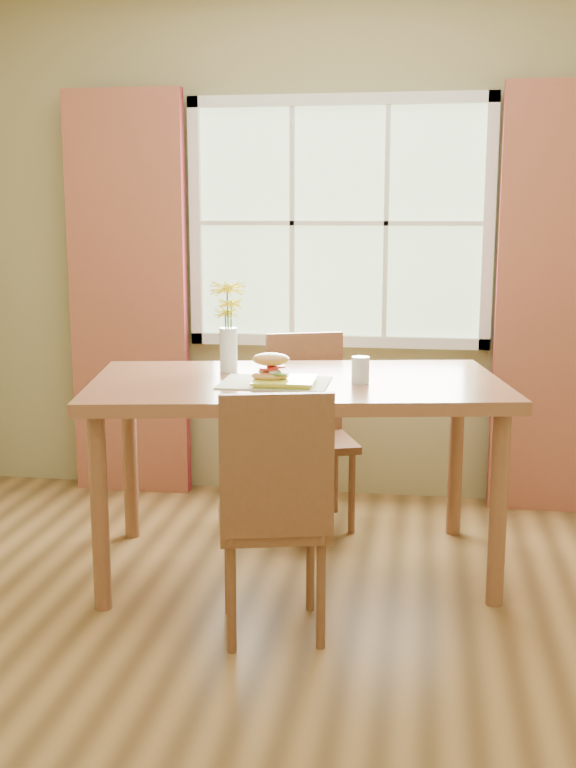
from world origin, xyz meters
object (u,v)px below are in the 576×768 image
(chair_far, at_px, (309,420))
(flower_vase, at_px, (228,317))
(croissant_sandwich, at_px, (271,367))
(water_glass, at_px, (360,371))
(chair_near, at_px, (274,505))
(dining_table, at_px, (297,399))

(chair_far, distance_m, flower_vase, 0.82)
(croissant_sandwich, bearing_deg, chair_far, 77.57)
(water_glass, relative_size, flower_vase, 0.28)
(chair_near, distance_m, flower_vase, 1.07)
(chair_near, bearing_deg, dining_table, 77.53)
(dining_table, bearing_deg, water_glass, -20.31)
(flower_vase, bearing_deg, chair_far, 59.23)
(dining_table, bearing_deg, chair_near, -98.54)
(chair_near, relative_size, croissant_sandwich, 5.55)
(dining_table, distance_m, croissant_sandwich, 0.24)
(chair_near, bearing_deg, water_glass, 54.42)
(dining_table, relative_size, chair_far, 1.99)
(dining_table, bearing_deg, chair_far, 82.38)
(dining_table, height_order, croissant_sandwich, croissant_sandwich)
(croissant_sandwich, bearing_deg, water_glass, 6.78)
(chair_near, bearing_deg, chair_far, 77.97)
(chair_near, distance_m, chair_far, 1.34)
(chair_far, height_order, water_glass, water_glass)
(chair_far, height_order, croissant_sandwich, croissant_sandwich)
(dining_table, height_order, chair_near, chair_near)
(water_glass, bearing_deg, croissant_sandwich, -165.09)
(dining_table, xyz_separation_m, water_glass, (0.28, -0.05, 0.14))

